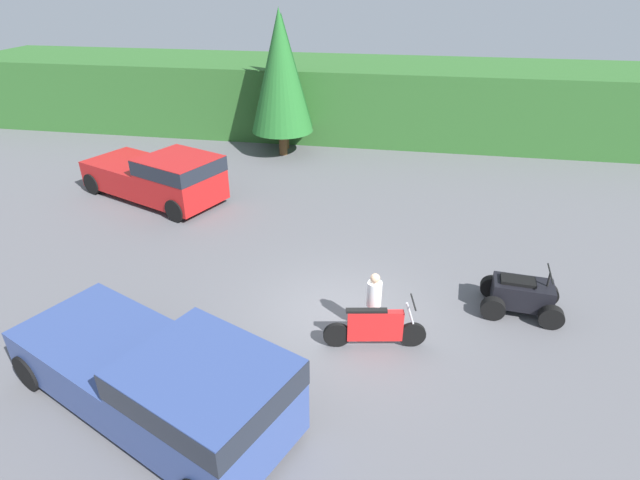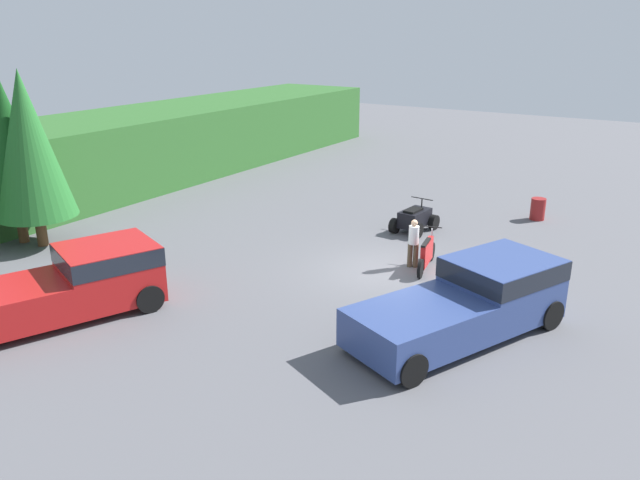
# 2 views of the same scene
# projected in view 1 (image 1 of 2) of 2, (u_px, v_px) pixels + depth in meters

# --- Properties ---
(ground_plane) EXTENTS (80.00, 80.00, 0.00)m
(ground_plane) POSITION_uv_depth(u_px,v_px,m) (339.00, 315.00, 12.13)
(ground_plane) COLOR #5B5B60
(hillside_backdrop) EXTENTS (44.00, 6.00, 3.40)m
(hillside_backdrop) POSITION_uv_depth(u_px,v_px,m) (385.00, 99.00, 25.18)
(hillside_backdrop) COLOR #2D6028
(hillside_backdrop) RESTS_ON ground_plane
(tree_left) EXTENTS (2.58, 2.58, 5.87)m
(tree_left) POSITION_uv_depth(u_px,v_px,m) (283.00, 72.00, 21.97)
(tree_left) COLOR brown
(tree_left) RESTS_ON ground_plane
(tree_mid_left) EXTENTS (2.70, 2.70, 6.14)m
(tree_mid_left) POSITION_uv_depth(u_px,v_px,m) (281.00, 72.00, 21.08)
(tree_mid_left) COLOR brown
(tree_mid_left) RESTS_ON ground_plane
(pickup_truck_red) EXTENTS (5.83, 4.08, 1.79)m
(pickup_truck_red) POSITION_uv_depth(u_px,v_px,m) (162.00, 175.00, 17.82)
(pickup_truck_red) COLOR red
(pickup_truck_red) RESTS_ON ground_plane
(pickup_truck_second) EXTENTS (6.21, 4.33, 1.79)m
(pickup_truck_second) POSITION_uv_depth(u_px,v_px,m) (166.00, 379.00, 8.92)
(pickup_truck_second) COLOR #334784
(pickup_truck_second) RESTS_ON ground_plane
(dirt_bike) EXTENTS (2.25, 0.70, 1.20)m
(dirt_bike) POSITION_uv_depth(u_px,v_px,m) (375.00, 328.00, 10.93)
(dirt_bike) COLOR black
(dirt_bike) RESTS_ON ground_plane
(quad_atv) EXTENTS (1.98, 1.36, 1.19)m
(quad_atv) POSITION_uv_depth(u_px,v_px,m) (521.00, 295.00, 12.08)
(quad_atv) COLOR black
(quad_atv) RESTS_ON ground_plane
(rider_person) EXTENTS (0.43, 0.43, 1.60)m
(rider_person) POSITION_uv_depth(u_px,v_px,m) (374.00, 302.00, 11.14)
(rider_person) COLOR brown
(rider_person) RESTS_ON ground_plane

